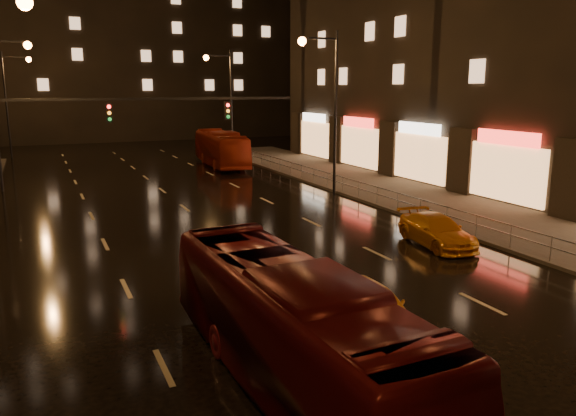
{
  "coord_description": "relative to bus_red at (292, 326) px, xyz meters",
  "views": [
    {
      "loc": [
        -7.36,
        -8.63,
        6.64
      ],
      "look_at": [
        0.54,
        8.96,
        2.5
      ],
      "focal_mm": 35.0,
      "sensor_mm": 36.0,
      "label": 1
    }
  ],
  "objects": [
    {
      "name": "ground",
      "position": [
        2.49,
        18.0,
        -1.42
      ],
      "size": [
        140.0,
        140.0,
        0.0
      ],
      "primitive_type": "plane",
      "color": "black",
      "rests_on": "ground"
    },
    {
      "name": "sidewalk_right",
      "position": [
        15.99,
        13.0,
        -1.35
      ],
      "size": [
        7.0,
        70.0,
        0.15
      ],
      "primitive_type": "cube",
      "color": "#38332D",
      "rests_on": "ground"
    },
    {
      "name": "building_distant",
      "position": [
        6.49,
        70.0,
        16.58
      ],
      "size": [
        44.0,
        16.0,
        36.0
      ],
      "primitive_type": "cube",
      "color": "black",
      "rests_on": "ground"
    },
    {
      "name": "traffic_signal",
      "position": [
        -2.57,
        18.0,
        3.31
      ],
      "size": [
        15.31,
        0.32,
        6.2
      ],
      "color": "black",
      "rests_on": "ground"
    },
    {
      "name": "railing_right",
      "position": [
        12.69,
        16.0,
        -0.53
      ],
      "size": [
        0.05,
        56.0,
        1.0
      ],
      "color": "#99999E",
      "rests_on": "sidewalk_right"
    },
    {
      "name": "bus_red",
      "position": [
        0.0,
        0.0,
        0.0
      ],
      "size": [
        2.71,
        10.28,
        2.84
      ],
      "primitive_type": "imported",
      "rotation": [
        0.0,
        0.0,
        0.03
      ],
      "color": "#560C0D",
      "rests_on": "ground"
    },
    {
      "name": "bus_curb",
      "position": [
        9.71,
        35.99,
        0.08
      ],
      "size": [
        3.42,
        10.98,
        3.01
      ],
      "primitive_type": "imported",
      "rotation": [
        0.0,
        0.0,
        -0.08
      ],
      "color": "maroon",
      "rests_on": "ground"
    },
    {
      "name": "taxi_near",
      "position": [
        3.05,
        1.69,
        -0.69
      ],
      "size": [
        1.87,
        4.34,
        1.46
      ],
      "primitive_type": "imported",
      "rotation": [
        0.0,
        0.0,
        0.03
      ],
      "color": "orange",
      "rests_on": "ground"
    },
    {
      "name": "taxi_far",
      "position": [
        10.49,
        8.0,
        -0.78
      ],
      "size": [
        2.35,
        4.65,
        1.29
      ],
      "primitive_type": "imported",
      "rotation": [
        0.0,
        0.0,
        -0.12
      ],
      "color": "orange",
      "rests_on": "ground"
    }
  ]
}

